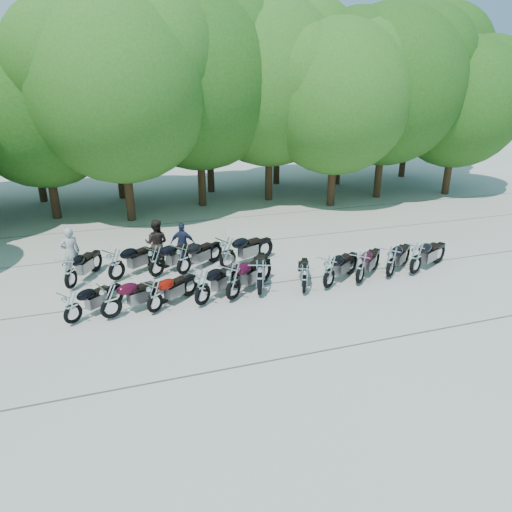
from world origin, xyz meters
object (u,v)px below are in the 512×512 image
object	(u,v)px
motorcycle_1	(110,300)
rider_2	(183,244)
motorcycle_5	(260,277)
rider_1	(157,243)
motorcycle_12	(116,264)
motorcycle_0	(72,306)
rider_0	(71,252)
motorcycle_6	(304,278)
motorcycle_13	(156,260)
motorcycle_3	(202,287)
motorcycle_14	(184,259)
motorcycle_9	(391,261)
motorcycle_10	(416,257)
motorcycle_7	(329,271)
motorcycle_8	(361,267)
motorcycle_2	(154,296)
motorcycle_15	(228,252)
motorcycle_11	(70,272)
motorcycle_4	(233,281)

from	to	relation	value
motorcycle_1	rider_2	world-z (taller)	rider_2
motorcycle_5	rider_1	world-z (taller)	rider_1
motorcycle_5	motorcycle_12	size ratio (longest dim) A/B	1.02
motorcycle_0	rider_0	xyz separation A→B (m)	(-0.18, 3.86, 0.33)
motorcycle_6	motorcycle_13	distance (m)	5.33
motorcycle_3	motorcycle_14	size ratio (longest dim) A/B	1.01
motorcycle_9	motorcycle_10	xyz separation A→B (m)	(1.03, -0.03, 0.03)
motorcycle_1	motorcycle_13	bearing A→B (deg)	-52.50
rider_1	motorcycle_13	bearing A→B (deg)	104.92
motorcycle_0	motorcycle_10	xyz separation A→B (m)	(11.69, 0.05, 0.10)
motorcycle_3	motorcycle_7	world-z (taller)	motorcycle_3
motorcycle_7	motorcycle_12	world-z (taller)	motorcycle_12
motorcycle_8	motorcycle_12	bearing A→B (deg)	28.75
motorcycle_6	motorcycle_10	distance (m)	4.51
motorcycle_3	motorcycle_12	world-z (taller)	motorcycle_12
motorcycle_2	motorcycle_14	xyz separation A→B (m)	(1.33, 2.66, 0.07)
motorcycle_6	motorcycle_8	bearing A→B (deg)	-153.60
rider_1	motorcycle_15	bearing A→B (deg)	176.18
motorcycle_9	rider_2	xyz separation A→B (m)	(-6.82, 3.71, 0.16)
motorcycle_13	motorcycle_14	distance (m)	0.97
rider_0	motorcycle_11	bearing A→B (deg)	75.33
motorcycle_8	motorcycle_12	size ratio (longest dim) A/B	0.97
motorcycle_12	rider_2	xyz separation A→B (m)	(2.52, 0.96, 0.14)
rider_2	motorcycle_8	bearing A→B (deg)	167.07
motorcycle_3	motorcycle_8	distance (m)	5.54
motorcycle_6	rider_2	xyz separation A→B (m)	(-3.35, 3.96, 0.25)
motorcycle_14	rider_0	world-z (taller)	rider_0
motorcycle_7	motorcycle_13	size ratio (longest dim) A/B	0.98
rider_0	motorcycle_12	bearing A→B (deg)	130.64
rider_1	motorcycle_2	bearing A→B (deg)	105.41
motorcycle_14	rider_1	bearing A→B (deg)	-4.22
motorcycle_7	motorcycle_10	world-z (taller)	motorcycle_10
motorcycle_4	motorcycle_5	xyz separation A→B (m)	(0.93, 0.09, -0.02)
motorcycle_11	rider_0	xyz separation A→B (m)	(-0.01, 1.27, 0.26)
motorcycle_3	motorcycle_11	world-z (taller)	motorcycle_3
motorcycle_14	rider_2	distance (m)	1.21
motorcycle_0	motorcycle_9	bearing A→B (deg)	-127.83
motorcycle_7	motorcycle_15	bearing A→B (deg)	10.75
motorcycle_6	motorcycle_15	distance (m)	3.37
motorcycle_0	motorcycle_7	world-z (taller)	motorcycle_7
motorcycle_9	rider_2	size ratio (longest dim) A/B	1.43
motorcycle_4	motorcycle_7	world-z (taller)	motorcycle_4
motorcycle_0	rider_2	xyz separation A→B (m)	(3.85, 3.79, 0.23)
motorcycle_6	motorcycle_10	world-z (taller)	motorcycle_10
motorcycle_11	motorcycle_12	xyz separation A→B (m)	(1.50, 0.24, 0.02)
motorcycle_0	motorcycle_2	world-z (taller)	motorcycle_2
motorcycle_10	motorcycle_11	distance (m)	12.13
motorcycle_11	motorcycle_12	size ratio (longest dim) A/B	0.97
motorcycle_3	motorcycle_5	size ratio (longest dim) A/B	0.97
motorcycle_2	rider_1	world-z (taller)	rider_1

